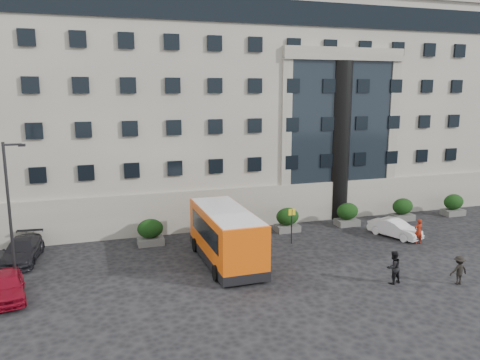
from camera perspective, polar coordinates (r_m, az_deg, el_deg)
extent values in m
plane|color=black|center=(27.34, -0.17, -12.06)|extent=(120.00, 120.00, 0.00)
cube|color=gray|center=(48.00, -1.30, 8.90)|extent=(44.00, 24.00, 18.00)
cylinder|color=black|center=(39.72, 11.96, 4.64)|extent=(1.80, 1.80, 13.00)
cube|color=#51514F|center=(33.65, -10.83, -7.33)|extent=(1.80, 1.20, 0.50)
ellipsoid|color=black|center=(33.38, -10.88, -5.83)|extent=(1.80, 1.26, 1.34)
cube|color=#51514F|center=(34.60, -2.20, -6.63)|extent=(1.80, 1.20, 0.50)
ellipsoid|color=black|center=(34.33, -2.21, -5.17)|extent=(1.80, 1.26, 1.34)
cube|color=#51514F|center=(36.27, 5.78, -5.85)|extent=(1.80, 1.20, 0.50)
ellipsoid|color=black|center=(36.02, 5.81, -4.45)|extent=(1.80, 1.26, 1.34)
cube|color=#51514F|center=(38.58, 12.91, -5.05)|extent=(1.80, 1.20, 0.50)
ellipsoid|color=black|center=(38.34, 12.97, -3.73)|extent=(1.80, 1.26, 1.34)
cube|color=#51514F|center=(41.41, 19.14, -4.29)|extent=(1.80, 1.20, 0.50)
ellipsoid|color=black|center=(41.19, 19.22, -3.05)|extent=(1.80, 1.26, 1.34)
cube|color=#51514F|center=(44.67, 24.50, -3.59)|extent=(1.80, 1.20, 0.50)
ellipsoid|color=black|center=(44.47, 24.60, -2.44)|extent=(1.80, 1.26, 1.34)
cylinder|color=#262628|center=(28.16, -26.25, -3.95)|extent=(0.16, 0.16, 8.00)
cylinder|color=#262628|center=(27.43, -26.00, 3.91)|extent=(0.90, 0.12, 0.12)
cube|color=black|center=(27.38, -25.06, 3.87)|extent=(0.35, 0.18, 0.14)
cylinder|color=#262628|center=(33.18, 6.31, -5.65)|extent=(0.08, 0.08, 2.50)
cube|color=yellow|center=(32.90, 6.35, -3.90)|extent=(0.50, 0.06, 0.45)
cube|color=#E8540A|center=(29.31, -1.72, -6.42)|extent=(2.87, 8.08, 2.78)
cube|color=black|center=(29.79, -1.71, -9.16)|extent=(2.91, 8.12, 0.55)
cube|color=black|center=(29.22, -1.73, -5.86)|extent=(2.90, 6.31, 1.21)
cube|color=silver|center=(28.94, -1.74, -3.89)|extent=(2.72, 7.68, 0.18)
cylinder|color=black|center=(27.12, -2.94, -11.24)|extent=(0.29, 0.90, 0.90)
cylinder|color=black|center=(27.93, 2.61, -10.57)|extent=(0.29, 0.90, 0.90)
cylinder|color=black|center=(31.80, -5.47, -7.89)|extent=(0.29, 0.90, 0.90)
cylinder|color=black|center=(32.50, -0.69, -7.43)|extent=(0.29, 0.90, 0.90)
cube|color=maroon|center=(44.56, -26.42, -1.87)|extent=(3.08, 4.28, 2.74)
cube|color=maroon|center=(41.87, -26.35, -3.24)|extent=(2.65, 2.09, 1.86)
cube|color=black|center=(41.04, -26.38, -2.96)|extent=(2.08, 0.43, 0.88)
cylinder|color=black|center=(42.17, -24.62, -4.12)|extent=(0.42, 0.95, 0.92)
cylinder|color=black|center=(45.68, -24.79, -3.04)|extent=(0.42, 0.95, 0.92)
imported|color=maroon|center=(27.57, -26.51, -11.49)|extent=(2.28, 4.31, 1.40)
imported|color=black|center=(32.87, -25.03, -7.78)|extent=(2.52, 5.13, 1.43)
imported|color=black|center=(40.91, -22.98, -4.08)|extent=(3.10, 5.37, 1.41)
imported|color=white|center=(36.47, 18.35, -5.61)|extent=(2.75, 4.19, 1.30)
imported|color=maroon|center=(35.37, 20.92, -5.87)|extent=(0.67, 0.45, 1.80)
imported|color=black|center=(27.88, 18.18, -10.07)|extent=(1.04, 0.87, 1.90)
imported|color=black|center=(29.17, 25.12, -9.91)|extent=(1.07, 0.64, 1.63)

